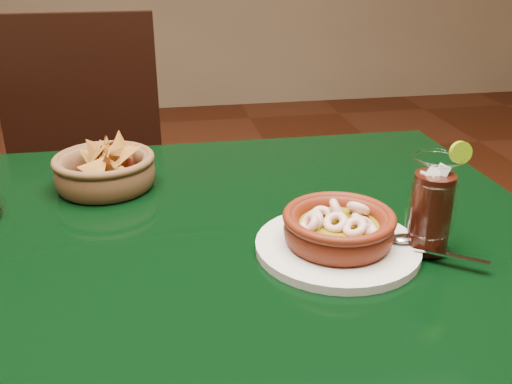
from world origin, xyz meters
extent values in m
cube|color=black|center=(0.00, 0.00, 0.73)|extent=(1.20, 0.80, 0.04)
cylinder|color=black|center=(0.54, 0.34, 0.35)|extent=(0.06, 0.06, 0.71)
cube|color=black|center=(-0.20, 0.64, 0.48)|extent=(0.46, 0.46, 0.04)
cylinder|color=black|center=(-0.39, 0.44, 0.24)|extent=(0.04, 0.04, 0.48)
cylinder|color=black|center=(0.00, 0.45, 0.24)|extent=(0.04, 0.04, 0.48)
cylinder|color=black|center=(-0.40, 0.83, 0.24)|extent=(0.04, 0.04, 0.48)
cylinder|color=black|center=(-0.01, 0.84, 0.24)|extent=(0.04, 0.04, 0.48)
cube|color=black|center=(-0.20, 0.84, 0.74)|extent=(0.43, 0.04, 0.47)
cylinder|color=silver|center=(0.24, -0.11, 0.76)|extent=(0.23, 0.23, 0.01)
cylinder|color=#52170A|center=(0.24, -0.11, 0.77)|extent=(0.14, 0.14, 0.01)
torus|color=#52170A|center=(0.24, -0.11, 0.78)|extent=(0.18, 0.18, 0.04)
torus|color=#52170A|center=(0.24, -0.11, 0.80)|extent=(0.16, 0.16, 0.01)
cylinder|color=#6C5D0B|center=(0.24, -0.11, 0.79)|extent=(0.12, 0.12, 0.01)
torus|color=beige|center=(0.27, -0.11, 0.79)|extent=(0.05, 0.05, 0.04)
torus|color=beige|center=(0.28, -0.09, 0.80)|extent=(0.05, 0.05, 0.04)
torus|color=beige|center=(0.24, -0.09, 0.80)|extent=(0.03, 0.05, 0.04)
torus|color=beige|center=(0.22, -0.09, 0.79)|extent=(0.05, 0.05, 0.04)
torus|color=beige|center=(0.20, -0.10, 0.80)|extent=(0.03, 0.04, 0.04)
torus|color=beige|center=(0.20, -0.11, 0.80)|extent=(0.03, 0.04, 0.04)
torus|color=beige|center=(0.23, -0.12, 0.80)|extent=(0.05, 0.04, 0.03)
torus|color=beige|center=(0.25, -0.14, 0.80)|extent=(0.05, 0.05, 0.03)
torus|color=beige|center=(0.27, -0.13, 0.80)|extent=(0.04, 0.05, 0.04)
cube|color=silver|center=(0.38, -0.18, 0.77)|extent=(0.08, 0.06, 0.00)
ellipsoid|color=silver|center=(0.33, -0.12, 0.77)|extent=(0.04, 0.03, 0.01)
cylinder|color=brown|center=(-0.09, 0.18, 0.75)|extent=(0.15, 0.15, 0.01)
torus|color=brown|center=(-0.09, 0.18, 0.78)|extent=(0.21, 0.21, 0.06)
torus|color=brown|center=(-0.09, 0.18, 0.80)|extent=(0.18, 0.18, 0.01)
cone|color=#A76624|center=(-0.06, 0.21, 0.80)|extent=(0.08, 0.06, 0.07)
cone|color=#A76624|center=(-0.08, 0.20, 0.81)|extent=(0.04, 0.08, 0.08)
cone|color=#A76624|center=(-0.09, 0.18, 0.78)|extent=(0.06, 0.07, 0.06)
cone|color=#A76624|center=(-0.08, 0.16, 0.79)|extent=(0.05, 0.08, 0.07)
cone|color=#A76624|center=(-0.09, 0.21, 0.81)|extent=(0.06, 0.07, 0.07)
cone|color=#A76624|center=(-0.10, 0.19, 0.82)|extent=(0.06, 0.09, 0.07)
cone|color=#A76624|center=(-0.05, 0.19, 0.81)|extent=(0.07, 0.08, 0.05)
cone|color=#A76624|center=(-0.11, 0.21, 0.79)|extent=(0.09, 0.06, 0.07)
cone|color=#A76624|center=(-0.08, 0.15, 0.80)|extent=(0.05, 0.06, 0.07)
cone|color=#A76624|center=(-0.06, 0.21, 0.81)|extent=(0.05, 0.07, 0.08)
cone|color=#A76624|center=(-0.09, 0.18, 0.81)|extent=(0.06, 0.07, 0.05)
cone|color=#A76624|center=(-0.10, 0.18, 0.81)|extent=(0.06, 0.09, 0.07)
cone|color=#A76624|center=(-0.09, 0.19, 0.78)|extent=(0.08, 0.09, 0.03)
cone|color=#A76624|center=(-0.10, 0.21, 0.81)|extent=(0.08, 0.04, 0.09)
cone|color=#A76624|center=(-0.08, 0.22, 0.81)|extent=(0.08, 0.06, 0.05)
cone|color=#A76624|center=(-0.09, 0.18, 0.79)|extent=(0.08, 0.06, 0.06)
cone|color=#A76624|center=(-0.09, 0.18, 0.82)|extent=(0.03, 0.08, 0.08)
cone|color=#A76624|center=(-0.10, 0.14, 0.80)|extent=(0.09, 0.08, 0.06)
cylinder|color=#52170A|center=(-0.08, 0.26, 0.75)|extent=(0.10, 0.10, 0.01)
torus|color=#52170A|center=(-0.08, 0.26, 0.77)|extent=(0.13, 0.13, 0.04)
cylinder|color=#235316|center=(-0.08, 0.26, 0.78)|extent=(0.08, 0.08, 0.01)
sphere|color=#235316|center=(-0.07, 0.27, 0.78)|extent=(0.02, 0.02, 0.02)
sphere|color=#235316|center=(-0.07, 0.25, 0.78)|extent=(0.02, 0.02, 0.02)
sphere|color=#235316|center=(-0.09, 0.27, 0.78)|extent=(0.02, 0.02, 0.02)
sphere|color=#235316|center=(-0.08, 0.26, 0.78)|extent=(0.02, 0.02, 0.02)
sphere|color=#235316|center=(-0.08, 0.27, 0.78)|extent=(0.02, 0.02, 0.02)
cylinder|color=white|center=(0.36, -0.13, 0.75)|extent=(0.06, 0.06, 0.01)
torus|color=white|center=(0.36, -0.13, 0.82)|extent=(0.14, 0.14, 0.08)
cylinder|color=black|center=(0.36, -0.13, 0.81)|extent=(0.06, 0.06, 0.11)
cube|color=silver|center=(0.36, -0.13, 0.86)|extent=(0.02, 0.02, 0.02)
cube|color=silver|center=(0.37, -0.13, 0.87)|extent=(0.03, 0.02, 0.02)
cube|color=silver|center=(0.36, -0.14, 0.85)|extent=(0.03, 0.02, 0.02)
cube|color=silver|center=(0.36, -0.13, 0.86)|extent=(0.03, 0.02, 0.03)
cube|color=silver|center=(0.35, -0.12, 0.86)|extent=(0.03, 0.02, 0.02)
cube|color=silver|center=(0.36, -0.14, 0.85)|extent=(0.03, 0.03, 0.03)
torus|color=white|center=(0.36, -0.13, 0.89)|extent=(0.07, 0.07, 0.00)
cylinder|color=#709E10|center=(0.39, -0.13, 0.89)|extent=(0.03, 0.01, 0.03)
camera|label=1|loc=(0.00, -0.78, 1.15)|focal=40.00mm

